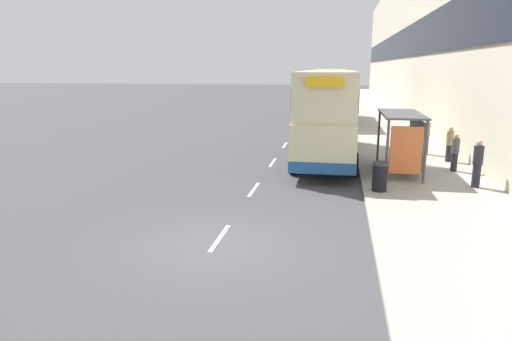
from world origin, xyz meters
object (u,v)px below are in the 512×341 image
(bus_shelter, at_px, (406,132))
(litter_bin, at_px, (380,176))
(pedestrian_3, at_px, (478,163))
(pedestrian_2, at_px, (418,153))
(pedestrian_1, at_px, (426,136))
(double_decker_bus_ahead, at_px, (330,95))
(pedestrian_at_shelter, at_px, (455,152))
(car_0, at_px, (335,93))
(double_decker_bus_near, at_px, (327,114))
(pedestrian_4, at_px, (450,144))

(bus_shelter, relative_size, litter_bin, 4.00)
(pedestrian_3, bearing_deg, pedestrian_2, 134.54)
(pedestrian_3, bearing_deg, pedestrian_1, 95.80)
(litter_bin, bearing_deg, double_decker_bus_ahead, 95.99)
(pedestrian_1, bearing_deg, pedestrian_3, -84.20)
(bus_shelter, relative_size, pedestrian_at_shelter, 2.61)
(car_0, height_order, pedestrian_3, pedestrian_3)
(pedestrian_at_shelter, bearing_deg, double_decker_bus_near, 158.26)
(bus_shelter, bearing_deg, pedestrian_4, 50.03)
(double_decker_bus_near, bearing_deg, double_decker_bus_ahead, 90.73)
(pedestrian_1, xyz_separation_m, litter_bin, (-2.88, -7.73, -0.41))
(car_0, height_order, pedestrian_4, car_0)
(pedestrian_at_shelter, bearing_deg, double_decker_bus_ahead, 107.70)
(bus_shelter, height_order, pedestrian_1, bus_shelter)
(double_decker_bus_ahead, distance_m, car_0, 27.81)
(bus_shelter, relative_size, car_0, 1.04)
(car_0, height_order, pedestrian_1, pedestrian_1)
(pedestrian_at_shelter, xyz_separation_m, pedestrian_1, (-0.52, 3.86, 0.12))
(bus_shelter, bearing_deg, pedestrian_2, -8.38)
(pedestrian_1, distance_m, litter_bin, 8.26)
(litter_bin, bearing_deg, pedestrian_1, 69.55)
(double_decker_bus_ahead, bearing_deg, pedestrian_3, -74.14)
(pedestrian_at_shelter, relative_size, litter_bin, 1.53)
(double_decker_bus_near, xyz_separation_m, car_0, (0.04, 43.37, -1.40))
(pedestrian_2, bearing_deg, bus_shelter, 171.62)
(pedestrian_3, height_order, pedestrian_4, pedestrian_3)
(pedestrian_1, bearing_deg, double_decker_bus_near, -161.29)
(pedestrian_1, height_order, pedestrian_4, pedestrian_1)
(double_decker_bus_near, height_order, pedestrian_2, double_decker_bus_near)
(pedestrian_1, height_order, pedestrian_3, pedestrian_1)
(double_decker_bus_near, bearing_deg, car_0, 89.95)
(bus_shelter, distance_m, car_0, 46.48)
(double_decker_bus_near, distance_m, pedestrian_3, 7.56)
(pedestrian_at_shelter, bearing_deg, pedestrian_4, 83.69)
(bus_shelter, height_order, double_decker_bus_ahead, double_decker_bus_ahead)
(car_0, bearing_deg, pedestrian_1, -83.27)
(double_decker_bus_near, xyz_separation_m, pedestrian_at_shelter, (5.48, -2.18, -1.32))
(double_decker_bus_near, xyz_separation_m, double_decker_bus_ahead, (-0.20, 15.60, 0.00))
(pedestrian_1, bearing_deg, pedestrian_4, -67.26)
(pedestrian_3, bearing_deg, car_0, 96.60)
(car_0, xyz_separation_m, pedestrian_4, (5.67, -43.48, 0.09))
(car_0, relative_size, litter_bin, 3.83)
(car_0, distance_m, pedestrian_3, 48.59)
(double_decker_bus_near, xyz_separation_m, pedestrian_3, (5.62, -4.89, -1.24))
(double_decker_bus_ahead, xyz_separation_m, pedestrian_3, (5.82, -20.49, -1.24))
(car_0, height_order, pedestrian_at_shelter, car_0)
(pedestrian_4, bearing_deg, double_decker_bus_near, 178.92)
(pedestrian_at_shelter, distance_m, pedestrian_4, 2.09)
(double_decker_bus_near, distance_m, pedestrian_2, 5.05)
(pedestrian_2, xyz_separation_m, litter_bin, (-1.75, -2.99, -0.38))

